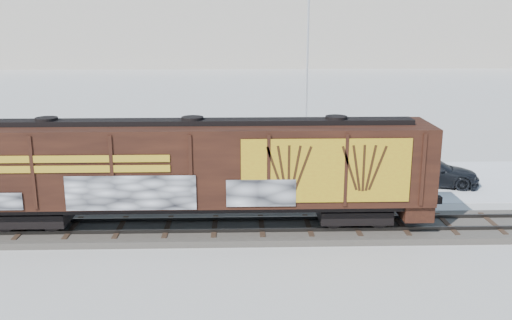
{
  "coord_description": "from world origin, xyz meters",
  "views": [
    {
      "loc": [
        -0.9,
        -22.86,
        9.03
      ],
      "look_at": [
        -0.15,
        3.0,
        2.41
      ],
      "focal_mm": 40.0,
      "sensor_mm": 36.0,
      "label": 1
    }
  ],
  "objects_px": {
    "car_white": "(285,173)",
    "car_dark": "(430,171)",
    "hopper_railcar": "(194,166)",
    "flagpole": "(308,87)",
    "car_silver": "(38,181)"
  },
  "relations": [
    {
      "from": "car_dark",
      "to": "car_silver",
      "type": "bearing_deg",
      "value": 107.07
    },
    {
      "from": "car_white",
      "to": "car_dark",
      "type": "height_order",
      "value": "car_white"
    },
    {
      "from": "flagpole",
      "to": "car_dark",
      "type": "distance_m",
      "value": 9.15
    },
    {
      "from": "car_white",
      "to": "car_dark",
      "type": "bearing_deg",
      "value": -71.0
    },
    {
      "from": "hopper_railcar",
      "to": "car_silver",
      "type": "relative_size",
      "value": 4.98
    },
    {
      "from": "hopper_railcar",
      "to": "car_dark",
      "type": "xyz_separation_m",
      "value": [
        12.23,
        6.7,
        -2.16
      ]
    },
    {
      "from": "flagpole",
      "to": "car_silver",
      "type": "xyz_separation_m",
      "value": [
        -14.72,
        -6.64,
        -4.0
      ]
    },
    {
      "from": "hopper_railcar",
      "to": "flagpole",
      "type": "relative_size",
      "value": 1.56
    },
    {
      "from": "flagpole",
      "to": "car_silver",
      "type": "distance_m",
      "value": 16.64
    },
    {
      "from": "car_silver",
      "to": "car_white",
      "type": "distance_m",
      "value": 12.81
    },
    {
      "from": "flagpole",
      "to": "car_dark",
      "type": "xyz_separation_m",
      "value": [
        6.03,
        -5.64,
        -3.92
      ]
    },
    {
      "from": "hopper_railcar",
      "to": "car_white",
      "type": "bearing_deg",
      "value": 55.25
    },
    {
      "from": "hopper_railcar",
      "to": "car_dark",
      "type": "bearing_deg",
      "value": 28.71
    },
    {
      "from": "car_silver",
      "to": "car_dark",
      "type": "height_order",
      "value": "car_dark"
    },
    {
      "from": "hopper_railcar",
      "to": "flagpole",
      "type": "height_order",
      "value": "flagpole"
    }
  ]
}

